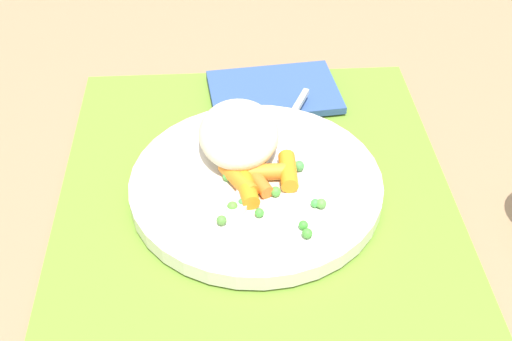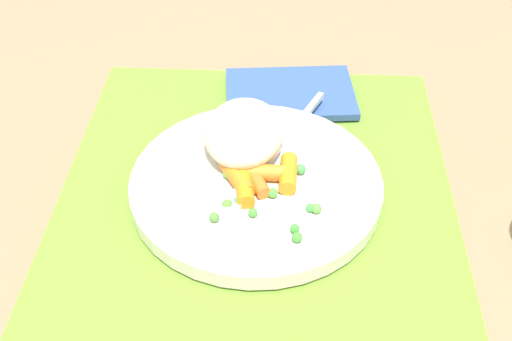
# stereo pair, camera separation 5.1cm
# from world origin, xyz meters

# --- Properties ---
(ground_plane) EXTENTS (2.40, 2.40, 0.00)m
(ground_plane) POSITION_xyz_m (0.00, 0.00, 0.00)
(ground_plane) COLOR #997551
(placemat) EXTENTS (0.42, 0.37, 0.01)m
(placemat) POSITION_xyz_m (0.00, 0.00, 0.00)
(placemat) COLOR olive
(placemat) RESTS_ON ground_plane
(plate) EXTENTS (0.23, 0.23, 0.02)m
(plate) POSITION_xyz_m (0.00, 0.00, 0.01)
(plate) COLOR silver
(plate) RESTS_ON placemat
(rice_mound) EXTENTS (0.10, 0.08, 0.04)m
(rice_mound) POSITION_xyz_m (-0.04, -0.01, 0.04)
(rice_mound) COLOR beige
(rice_mound) RESTS_ON plate
(carrot_portion) EXTENTS (0.06, 0.07, 0.02)m
(carrot_portion) POSITION_xyz_m (0.01, 0.00, 0.03)
(carrot_portion) COLOR orange
(carrot_portion) RESTS_ON plate
(pea_scatter) EXTENTS (0.09, 0.10, 0.01)m
(pea_scatter) POSITION_xyz_m (0.03, 0.01, 0.03)
(pea_scatter) COLOR green
(pea_scatter) RESTS_ON plate
(fork) EXTENTS (0.19, 0.09, 0.01)m
(fork) POSITION_xyz_m (-0.02, 0.01, 0.02)
(fork) COLOR silver
(fork) RESTS_ON plate
(napkin) EXTENTS (0.11, 0.15, 0.01)m
(napkin) POSITION_xyz_m (-0.16, 0.03, 0.01)
(napkin) COLOR #33518C
(napkin) RESTS_ON placemat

